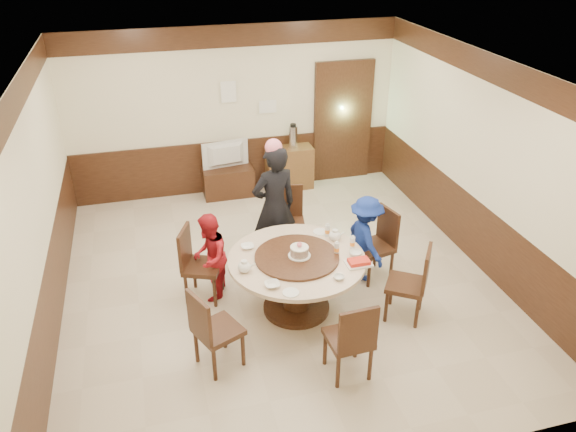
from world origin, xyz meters
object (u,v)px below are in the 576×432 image
object	(u,v)px
banquet_table	(297,273)
person_blue	(365,239)
person_standing	(274,207)
television	(227,156)
tv_stand	(228,182)
side_cabinet	(289,168)
person_red	(210,257)
thermos	(293,137)
shrimp_platter	(359,262)
birthday_cake	(299,251)

from	to	relation	value
banquet_table	person_blue	size ratio (longest dim) A/B	1.37
person_standing	television	world-z (taller)	person_standing
banquet_table	tv_stand	bearing A→B (deg)	94.53
person_standing	television	size ratio (longest dim) A/B	2.17
banquet_table	side_cabinet	distance (m)	3.51
banquet_table	person_blue	world-z (taller)	person_blue
person_red	side_cabinet	world-z (taller)	person_red
banquet_table	side_cabinet	world-z (taller)	banquet_table
side_cabinet	tv_stand	bearing A→B (deg)	-178.43
person_blue	thermos	world-z (taller)	person_blue
person_blue	tv_stand	bearing A→B (deg)	17.79
shrimp_platter	thermos	xyz separation A→B (m)	(0.24, 3.73, 0.16)
banquet_table	shrimp_platter	bearing A→B (deg)	-26.16
banquet_table	television	bearing A→B (deg)	94.53
banquet_table	person_standing	world-z (taller)	person_standing
shrimp_platter	side_cabinet	xyz separation A→B (m)	(0.18, 3.73, -0.40)
person_standing	shrimp_platter	world-z (taller)	person_standing
person_standing	side_cabinet	xyz separation A→B (m)	(0.83, 2.30, -0.49)
birthday_cake	side_cabinet	distance (m)	3.54
person_red	tv_stand	xyz separation A→B (m)	(0.69, 2.82, -0.32)
banquet_table	thermos	xyz separation A→B (m)	(0.89, 3.41, 0.41)
person_blue	banquet_table	bearing A→B (deg)	106.34
banquet_table	shrimp_platter	distance (m)	0.77
television	person_standing	bearing A→B (deg)	88.08
person_blue	birthday_cake	bearing A→B (deg)	107.36
birthday_cake	tv_stand	size ratio (longest dim) A/B	0.31
person_standing	thermos	bearing A→B (deg)	-123.60
birthday_cake	person_standing	bearing A→B (deg)	91.37
person_standing	shrimp_platter	distance (m)	1.57
television	side_cabinet	xyz separation A→B (m)	(1.10, 0.03, -0.36)
person_blue	birthday_cake	size ratio (longest dim) A/B	4.45
tv_stand	television	bearing A→B (deg)	0.00
birthday_cake	side_cabinet	bearing A→B (deg)	76.82
person_standing	person_blue	xyz separation A→B (m)	(1.05, -0.67, -0.28)
person_standing	person_blue	world-z (taller)	person_standing
television	birthday_cake	bearing A→B (deg)	86.32
person_blue	birthday_cake	distance (m)	1.15
television	side_cabinet	distance (m)	1.15
tv_stand	thermos	xyz separation A→B (m)	(1.16, 0.03, 0.69)
person_blue	tv_stand	xyz separation A→B (m)	(-1.32, 2.94, -0.34)
banquet_table	person_red	xyz separation A→B (m)	(-0.96, 0.56, 0.04)
birthday_cake	thermos	xyz separation A→B (m)	(0.87, 3.42, 0.10)
person_red	tv_stand	bearing A→B (deg)	-177.69
shrimp_platter	thermos	size ratio (longest dim) A/B	0.79
banquet_table	birthday_cake	distance (m)	0.31
birthday_cake	thermos	size ratio (longest dim) A/B	0.70
television	side_cabinet	size ratio (longest dim) A/B	1.00
person_red	person_blue	size ratio (longest dim) A/B	0.97
person_blue	shrimp_platter	world-z (taller)	person_blue
person_red	tv_stand	distance (m)	2.92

